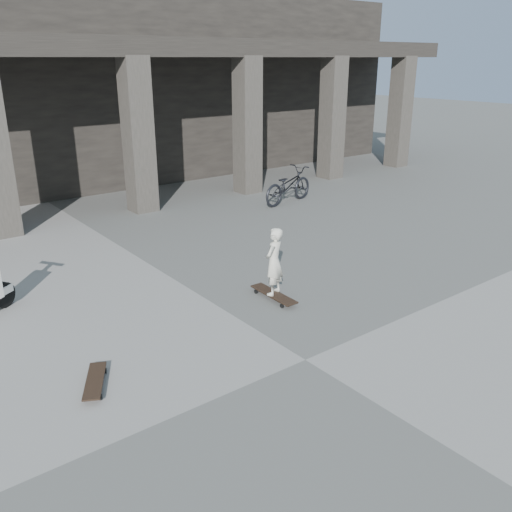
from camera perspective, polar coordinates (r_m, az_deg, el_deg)
ground at (r=7.67m, az=5.22°, el=-10.83°), size 90.00×90.00×0.00m
colonnade at (r=19.10m, az=-24.80°, el=15.68°), size 28.00×8.82×6.00m
longboard at (r=9.39m, az=1.87°, el=-4.09°), size 0.27×1.05×0.10m
skateboard_spare at (r=7.33m, az=-16.61°, el=-12.53°), size 0.59×0.86×0.10m
child at (r=9.16m, az=1.91°, el=-0.59°), size 0.51×0.44×1.18m
bicycle at (r=15.60m, az=3.39°, el=7.42°), size 2.03×1.03×1.02m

